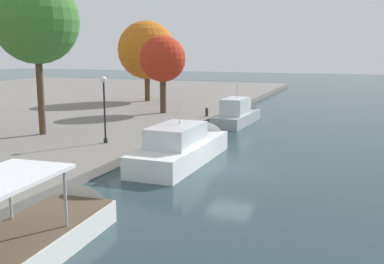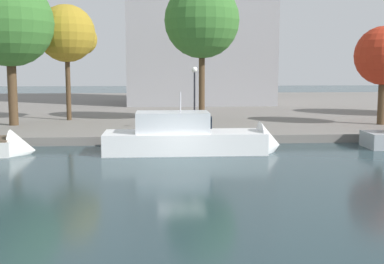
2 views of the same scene
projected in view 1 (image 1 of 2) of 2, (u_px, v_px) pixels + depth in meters
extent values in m
plane|color=#23383D|center=(231.00, 168.00, 25.69)|extent=(220.00, 220.00, 0.00)
cone|color=silver|center=(92.00, 209.00, 18.63)|extent=(1.54, 2.53, 2.45)
cylinder|color=#B2B2B7|center=(10.00, 192.00, 15.34)|extent=(0.10, 0.10, 1.90)
cylinder|color=#B2B2B7|center=(65.00, 199.00, 14.71)|extent=(0.10, 0.10, 1.90)
cube|color=white|center=(181.00, 156.00, 27.06)|extent=(9.33, 3.05, 1.67)
cone|color=white|center=(209.00, 141.00, 31.69)|extent=(1.23, 2.83, 2.81)
cube|color=silver|center=(177.00, 135.00, 26.16)|extent=(4.21, 2.41, 1.16)
cube|color=black|center=(187.00, 129.00, 27.64)|extent=(1.14, 2.23, 0.70)
cylinder|color=silver|center=(180.00, 114.00, 26.38)|extent=(0.08, 0.08, 1.15)
cube|color=#9EA3A8|center=(237.00, 121.00, 41.17)|extent=(7.66, 2.71, 1.38)
cone|color=#9EA3A8|center=(250.00, 115.00, 44.95)|extent=(1.29, 2.33, 2.28)
cube|color=silver|center=(235.00, 106.00, 40.40)|extent=(3.48, 2.06, 1.44)
cube|color=black|center=(240.00, 104.00, 41.59)|extent=(0.98, 1.83, 0.87)
cylinder|color=silver|center=(237.00, 91.00, 40.51)|extent=(0.08, 0.08, 1.21)
cylinder|color=#2D2D33|center=(207.00, 113.00, 42.09)|extent=(0.27, 0.27, 0.61)
sphere|color=#2D2D33|center=(207.00, 109.00, 42.02)|extent=(0.29, 0.29, 0.29)
cylinder|color=#2D2D33|center=(227.00, 104.00, 49.06)|extent=(0.23, 0.23, 0.58)
sphere|color=#2D2D33|center=(227.00, 101.00, 49.00)|extent=(0.26, 0.26, 0.26)
cylinder|color=black|center=(105.00, 113.00, 29.71)|extent=(0.12, 0.12, 4.05)
sphere|color=white|center=(103.00, 79.00, 29.31)|extent=(0.40, 0.40, 0.40)
cylinder|color=black|center=(106.00, 141.00, 30.05)|extent=(0.26, 0.26, 0.30)
cylinder|color=#4C3823|center=(41.00, 95.00, 32.65)|extent=(0.49, 0.49, 5.86)
sphere|color=#38702D|center=(36.00, 21.00, 31.71)|extent=(6.06, 6.06, 6.06)
sphere|color=#38702D|center=(28.00, 29.00, 32.50)|extent=(2.77, 2.77, 2.77)
sphere|color=#38702D|center=(38.00, 30.00, 33.50)|extent=(2.95, 2.95, 2.95)
cylinder|color=#4C3823|center=(147.00, 86.00, 54.54)|extent=(0.64, 0.64, 3.52)
sphere|color=#BC6019|center=(147.00, 50.00, 53.76)|extent=(6.90, 6.90, 6.90)
sphere|color=#BC6019|center=(154.00, 41.00, 54.83)|extent=(3.78, 3.78, 3.78)
sphere|color=#BC6019|center=(156.00, 58.00, 54.73)|extent=(3.71, 3.71, 3.71)
cylinder|color=#4C3823|center=(163.00, 95.00, 44.13)|extent=(0.60, 0.60, 3.60)
sphere|color=#B22D19|center=(163.00, 59.00, 43.50)|extent=(4.48, 4.48, 4.48)
sphere|color=#B22D19|center=(165.00, 57.00, 42.52)|extent=(2.04, 2.04, 2.04)
sphere|color=#B22D19|center=(158.00, 54.00, 43.31)|extent=(2.26, 2.26, 2.26)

